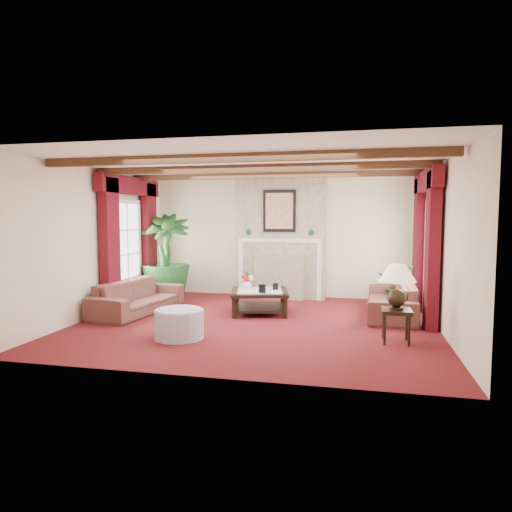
% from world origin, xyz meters
% --- Properties ---
extents(floor, '(6.00, 6.00, 0.00)m').
position_xyz_m(floor, '(0.00, 0.00, 0.00)').
color(floor, '#4C0D0E').
rests_on(floor, ground).
extents(ceiling, '(6.00, 6.00, 0.00)m').
position_xyz_m(ceiling, '(0.00, 0.00, 2.70)').
color(ceiling, white).
rests_on(ceiling, floor).
extents(back_wall, '(6.00, 0.02, 2.70)m').
position_xyz_m(back_wall, '(0.00, 2.75, 1.35)').
color(back_wall, beige).
rests_on(back_wall, ground).
extents(left_wall, '(0.02, 5.50, 2.70)m').
position_xyz_m(left_wall, '(-3.00, 0.00, 1.35)').
color(left_wall, beige).
rests_on(left_wall, ground).
extents(right_wall, '(0.02, 5.50, 2.70)m').
position_xyz_m(right_wall, '(3.00, 0.00, 1.35)').
color(right_wall, beige).
rests_on(right_wall, ground).
extents(ceiling_beams, '(6.00, 3.00, 0.12)m').
position_xyz_m(ceiling_beams, '(0.00, 0.00, 2.64)').
color(ceiling_beams, '#382012').
rests_on(ceiling_beams, ceiling).
extents(fireplace, '(2.00, 0.52, 2.70)m').
position_xyz_m(fireplace, '(0.00, 2.55, 2.70)').
color(fireplace, tan).
rests_on(fireplace, ground).
extents(french_door_left, '(0.10, 1.10, 2.16)m').
position_xyz_m(french_door_left, '(-2.97, 1.00, 2.13)').
color(french_door_left, white).
rests_on(french_door_left, ground).
extents(french_door_right, '(0.10, 1.10, 2.16)m').
position_xyz_m(french_door_right, '(2.97, 1.00, 2.13)').
color(french_door_right, white).
rests_on(french_door_right, ground).
extents(curtains_left, '(0.20, 2.40, 2.55)m').
position_xyz_m(curtains_left, '(-2.86, 1.00, 2.55)').
color(curtains_left, '#430911').
rests_on(curtains_left, ground).
extents(curtains_right, '(0.20, 2.40, 2.55)m').
position_xyz_m(curtains_right, '(2.86, 1.00, 2.55)').
color(curtains_right, '#430911').
rests_on(curtains_right, ground).
extents(sofa_left, '(2.27, 1.18, 0.82)m').
position_xyz_m(sofa_left, '(-2.38, 0.30, 0.41)').
color(sofa_left, '#370F1B').
rests_on(sofa_left, ground).
extents(sofa_right, '(2.16, 0.77, 0.83)m').
position_xyz_m(sofa_right, '(2.31, 1.08, 0.41)').
color(sofa_right, '#370F1B').
rests_on(sofa_right, ground).
extents(potted_palm, '(2.36, 2.63, 1.06)m').
position_xyz_m(potted_palm, '(-2.45, 1.76, 0.53)').
color(potted_palm, black).
rests_on(potted_palm, ground).
extents(small_plant, '(1.31, 1.35, 0.70)m').
position_xyz_m(small_plant, '(2.53, 2.00, 0.35)').
color(small_plant, black).
rests_on(small_plant, ground).
extents(coffee_table, '(1.25, 1.25, 0.43)m').
position_xyz_m(coffee_table, '(-0.11, 0.78, 0.22)').
color(coffee_table, black).
rests_on(coffee_table, ground).
extents(side_table, '(0.50, 0.50, 0.49)m').
position_xyz_m(side_table, '(2.25, -0.77, 0.25)').
color(side_table, black).
rests_on(side_table, ground).
extents(ottoman, '(0.74, 0.74, 0.43)m').
position_xyz_m(ottoman, '(-0.92, -1.23, 0.22)').
color(ottoman, '#A89FB5').
rests_on(ottoman, ground).
extents(table_lamp, '(0.53, 0.53, 0.67)m').
position_xyz_m(table_lamp, '(2.25, -0.77, 0.83)').
color(table_lamp, black).
rests_on(table_lamp, side_table).
extents(flower_vase, '(0.30, 0.30, 0.18)m').
position_xyz_m(flower_vase, '(-0.41, 0.99, 0.52)').
color(flower_vase, silver).
rests_on(flower_vase, coffee_table).
extents(book, '(0.19, 0.04, 0.26)m').
position_xyz_m(book, '(0.16, 0.52, 0.56)').
color(book, black).
rests_on(book, coffee_table).
extents(photo_frame_a, '(0.13, 0.04, 0.17)m').
position_xyz_m(photo_frame_a, '(0.01, 0.46, 0.52)').
color(photo_frame_a, black).
rests_on(photo_frame_a, coffee_table).
extents(photo_frame_b, '(0.11, 0.05, 0.14)m').
position_xyz_m(photo_frame_b, '(0.17, 0.88, 0.50)').
color(photo_frame_b, black).
rests_on(photo_frame_b, coffee_table).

